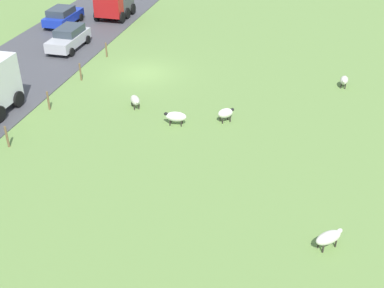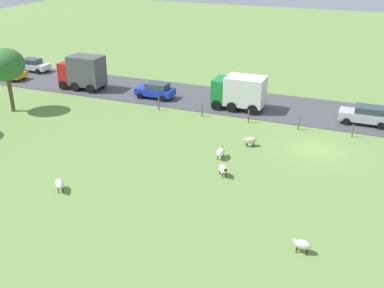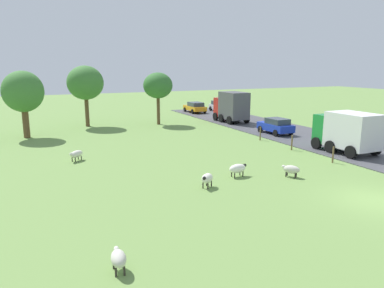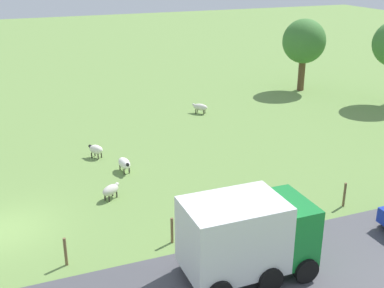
% 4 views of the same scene
% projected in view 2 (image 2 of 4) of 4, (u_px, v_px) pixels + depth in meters
% --- Properties ---
extents(ground_plane, '(160.00, 160.00, 0.00)m').
position_uv_depth(ground_plane, '(317.00, 150.00, 35.97)').
color(ground_plane, '#6B8E47').
extents(road_strip, '(8.00, 80.00, 0.06)m').
position_uv_depth(road_strip, '(330.00, 114.00, 43.24)').
color(road_strip, '#47474C').
rests_on(road_strip, ground_plane).
extents(sheep_0, '(1.30, 0.68, 0.80)m').
position_uv_depth(sheep_0, '(221.00, 152.00, 34.42)').
color(sheep_0, white).
rests_on(sheep_0, ground_plane).
extents(sheep_1, '(1.00, 1.12, 0.74)m').
position_uv_depth(sheep_1, '(250.00, 141.00, 36.43)').
color(sheep_1, beige).
rests_on(sheep_1, ground_plane).
extents(sheep_2, '(1.04, 0.99, 0.81)m').
position_uv_depth(sheep_2, '(223.00, 169.00, 31.81)').
color(sheep_2, silver).
rests_on(sheep_2, ground_plane).
extents(sheep_3, '(1.20, 1.16, 0.76)m').
position_uv_depth(sheep_3, '(60.00, 184.00, 29.97)').
color(sheep_3, silver).
rests_on(sheep_3, ground_plane).
extents(sheep_4, '(0.57, 1.07, 0.74)m').
position_uv_depth(sheep_4, '(302.00, 244.00, 24.06)').
color(sheep_4, beige).
rests_on(sheep_4, ground_plane).
extents(tree_2, '(3.36, 3.36, 5.95)m').
position_uv_depth(tree_2, '(6.00, 65.00, 42.28)').
color(tree_2, brown).
rests_on(tree_2, ground_plane).
extents(fence_post_0, '(0.12, 0.12, 1.09)m').
position_uv_depth(fence_post_0, '(353.00, 131.00, 38.08)').
color(fence_post_0, brown).
rests_on(fence_post_0, ground_plane).
extents(fence_post_1, '(0.12, 0.12, 1.21)m').
position_uv_depth(fence_post_1, '(299.00, 123.00, 39.56)').
color(fence_post_1, brown).
rests_on(fence_post_1, ground_plane).
extents(fence_post_2, '(0.12, 0.12, 1.17)m').
position_uv_depth(fence_post_2, '(249.00, 116.00, 41.06)').
color(fence_post_2, brown).
rests_on(fence_post_2, ground_plane).
extents(fence_post_3, '(0.12, 0.12, 1.21)m').
position_uv_depth(fence_post_3, '(202.00, 110.00, 42.55)').
color(fence_post_3, brown).
rests_on(fence_post_3, ground_plane).
extents(fence_post_4, '(0.12, 0.12, 1.23)m').
position_uv_depth(fence_post_4, '(159.00, 104.00, 44.05)').
color(fence_post_4, brown).
rests_on(fence_post_4, ground_plane).
extents(truck_0, '(2.78, 4.83, 3.15)m').
position_uv_depth(truck_0, '(240.00, 91.00, 43.88)').
color(truck_0, '#197F33').
rests_on(truck_0, road_strip).
extents(truck_1, '(2.60, 4.73, 3.60)m').
position_uv_depth(truck_1, '(83.00, 72.00, 49.69)').
color(truck_1, '#B21919').
rests_on(truck_1, road_strip).
extents(car_1, '(1.98, 3.92, 1.52)m').
position_uv_depth(car_1, '(33.00, 65.00, 56.72)').
color(car_1, silver).
rests_on(car_1, road_strip).
extents(car_2, '(2.15, 4.14, 1.49)m').
position_uv_depth(car_2, '(9.00, 72.00, 53.55)').
color(car_2, orange).
rests_on(car_2, road_strip).
extents(car_3, '(2.00, 4.35, 1.63)m').
position_uv_depth(car_3, '(366.00, 115.00, 40.53)').
color(car_3, '#B7B7BC').
rests_on(car_3, road_strip).
extents(car_4, '(2.02, 3.89, 1.56)m').
position_uv_depth(car_4, '(156.00, 90.00, 47.24)').
color(car_4, '#1933B2').
rests_on(car_4, road_strip).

